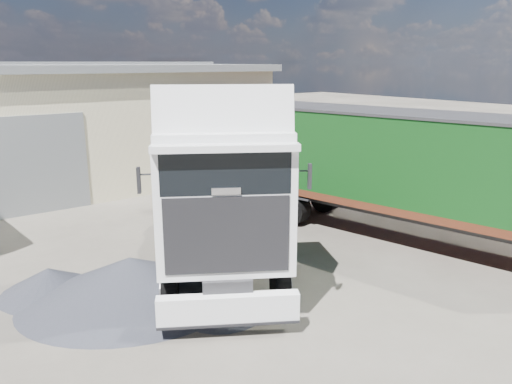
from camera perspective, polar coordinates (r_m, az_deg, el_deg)
ground at (r=11.98m, az=-2.91°, el=-12.23°), size 120.00×120.00×0.00m
brick_boundary_wall at (r=23.26m, az=12.85°, el=3.97°), size 0.35×26.00×2.50m
tractor_unit at (r=11.96m, az=-3.87°, el=-1.47°), size 6.10×7.71×4.99m
box_trailer at (r=15.94m, az=16.17°, el=3.26°), size 5.19×12.22×3.98m
gravel_heap at (r=12.13m, az=-14.51°, el=-9.75°), size 6.72×6.72×1.07m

